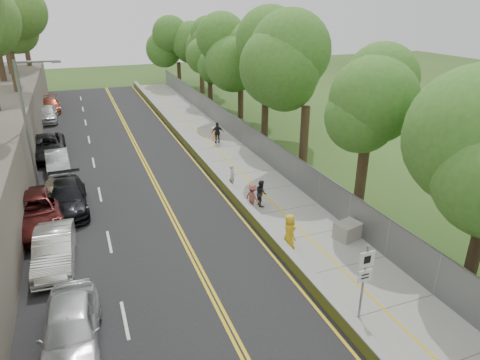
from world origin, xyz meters
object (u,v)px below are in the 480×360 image
streetlight (30,118)px  signpost (365,274)px  concrete_block (348,231)px  car_1 (54,250)px  painter_0 (289,231)px  person_far (217,133)px  construction_barrel (215,133)px  car_0 (71,329)px  car_2 (34,212)px

streetlight → signpost: streetlight is taller
concrete_block → car_1: bearing=168.5°
painter_0 → concrete_block: bearing=-95.1°
concrete_block → car_1: size_ratio=0.27×
car_1 → person_far: size_ratio=2.62×
car_1 → signpost: bearing=-33.7°
construction_barrel → streetlight: bearing=-154.3°
signpost → construction_barrel: (1.95, 23.50, -1.43)m
car_0 → person_far: (11.80, 19.93, 0.08)m
signpost → car_2: 16.84m
construction_barrel → painter_0: size_ratio=0.55×
construction_barrel → concrete_block: size_ratio=0.78×
construction_barrel → car_0: bearing=-119.4°
signpost → car_0: (-10.05, 2.22, -1.11)m
construction_barrel → car_2: size_ratio=0.16×
streetlight → painter_0: size_ratio=4.59×
concrete_block → car_1: (-13.57, 2.76, 0.34)m
painter_0 → signpost: bearing=-178.1°
construction_barrel → person_far: (-0.20, -1.34, 0.40)m
car_1 → streetlight: bearing=98.1°
signpost → concrete_block: size_ratio=2.53×
construction_barrel → concrete_block: construction_barrel is taller
streetlight → car_1: (0.87, -9.15, -3.84)m
construction_barrel → person_far: 1.41m
construction_barrel → concrete_block: (0.98, -18.39, -0.07)m
construction_barrel → car_1: size_ratio=0.21×
car_0 → concrete_block: bearing=15.9°
streetlight → construction_barrel: 15.50m
concrete_block → car_1: car_1 is taller
car_0 → streetlight: bearing=99.0°
painter_0 → streetlight: bearing=43.5°
person_far → painter_0: bearing=87.0°
painter_0 → person_far: person_far is taller
signpost → car_1: (-10.64, 7.86, -1.16)m
concrete_block → car_2: car_2 is taller
signpost → car_2: (-11.65, 12.11, -1.10)m
car_2 → person_far: person_far is taller
concrete_block → streetlight: bearing=140.5°
concrete_block → person_far: bearing=94.0°
signpost → car_2: size_ratio=0.52×
car_1 → person_far: person_far is taller
concrete_block → person_far: 17.10m
construction_barrel → concrete_block: 18.42m
car_2 → person_far: size_ratio=3.39×
car_0 → painter_0: (9.82, 3.13, 0.07)m
painter_0 → person_far: size_ratio=0.99×
construction_barrel → car_0: car_0 is taller
streetlight → construction_barrel: (13.46, 6.48, -4.11)m
car_0 → person_far: person_far is taller
construction_barrel → car_0: (-12.00, -21.28, 0.32)m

